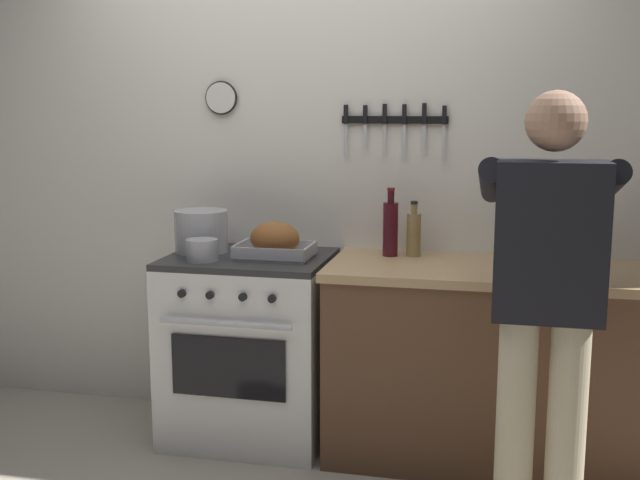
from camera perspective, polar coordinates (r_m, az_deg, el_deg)
wall_back at (r=4.00m, az=-0.65°, el=5.33°), size 6.00×0.13×2.60m
counter_block at (r=3.71m, az=16.72°, el=-8.78°), size 2.03×0.65×0.90m
stove at (r=3.87m, az=-5.08°, el=-7.68°), size 0.76×0.67×0.90m
person_cook at (r=2.93m, az=16.06°, el=-3.62°), size 0.51×0.63×1.66m
roasting_pan at (r=3.69m, az=-3.28°, el=-0.13°), size 0.35×0.26×0.17m
stock_pot at (r=3.88m, az=-8.56°, el=0.64°), size 0.26×0.26×0.20m
saucepan at (r=3.66m, az=-8.51°, el=-0.72°), size 0.15×0.15×0.10m
cutting_board at (r=3.52m, az=15.33°, el=-2.07°), size 0.36×0.24×0.02m
bottle_wine_red at (r=3.74m, az=5.11°, el=0.91°), size 0.07×0.07×0.32m
bottle_vinegar at (r=3.75m, az=6.77°, el=0.49°), size 0.07×0.07×0.26m
bottle_hot_sauce at (r=3.77m, az=17.97°, el=-0.42°), size 0.05×0.05×0.18m
bottle_olive_oil at (r=3.72m, az=15.12°, el=0.09°), size 0.07×0.07×0.25m
bottle_dish_soap at (r=3.60m, az=15.71°, el=-0.66°), size 0.07×0.07×0.19m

